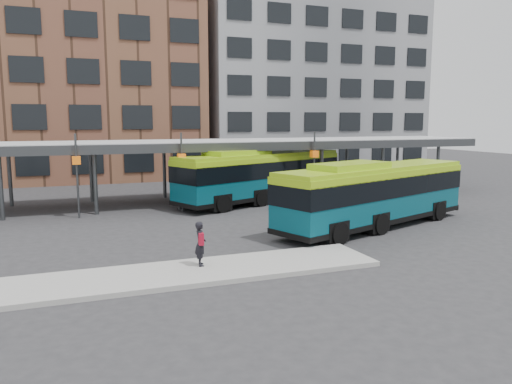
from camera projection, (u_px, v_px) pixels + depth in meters
name	position (u px, v px, depth m)	size (l,w,h in m)	color
ground	(294.00, 243.00, 22.70)	(120.00, 120.00, 0.00)	#28282B
boarding_island	(191.00, 272.00, 17.98)	(14.00, 3.00, 0.18)	gray
canopy	(214.00, 144.00, 34.03)	(40.00, 6.53, 4.80)	#999B9E
building_brick	(56.00, 62.00, 47.23)	(26.00, 14.00, 22.00)	brown
building_grey	(303.00, 81.00, 56.51)	(24.00, 14.00, 20.00)	slate
bus_front	(375.00, 193.00, 25.83)	(12.80, 6.83, 3.48)	#074250
bus_rear	(261.00, 174.00, 33.93)	(13.23, 7.73, 3.64)	#074250
pedestrian	(200.00, 243.00, 18.43)	(0.46, 0.66, 1.66)	black
bike_rack	(379.00, 187.00, 38.25)	(5.72, 1.59, 1.02)	slate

